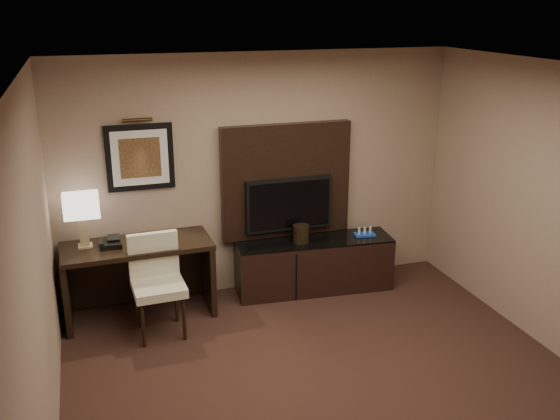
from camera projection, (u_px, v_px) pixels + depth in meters
name	position (u px, v px, depth m)	size (l,w,h in m)	color
floor	(344.00, 407.00, 5.17)	(4.50, 5.00, 0.01)	#321C16
ceiling	(357.00, 77.00, 4.31)	(4.50, 5.00, 0.01)	silver
wall_back	(259.00, 174.00, 7.00)	(4.50, 0.01, 2.70)	gray
wall_left	(35.00, 298.00, 4.09)	(0.01, 5.00, 2.70)	gray
desk	(139.00, 280.00, 6.57)	(1.53, 0.65, 0.82)	black
credenza	(314.00, 264.00, 7.20)	(1.79, 0.50, 0.62)	black
tv_wall_panel	(286.00, 180.00, 7.06)	(1.50, 0.12, 1.30)	black
tv	(289.00, 204.00, 7.05)	(1.00, 0.08, 0.60)	black
artwork	(140.00, 157.00, 6.51)	(0.70, 0.04, 0.70)	black
picture_light	(137.00, 120.00, 6.34)	(0.04, 0.04, 0.30)	#3C2D13
desk_chair	(159.00, 287.00, 6.15)	(0.50, 0.58, 1.04)	beige
table_lamp	(82.00, 218.00, 6.26)	(0.38, 0.22, 0.62)	tan
desk_phone	(111.00, 242.00, 6.35)	(0.22, 0.20, 0.11)	black
blue_folder	(146.00, 243.00, 6.43)	(0.24, 0.32, 0.02)	#1C22B7
book	(153.00, 233.00, 6.43)	(0.15, 0.02, 0.21)	#BEAE95
ice_bucket	(301.00, 234.00, 7.00)	(0.18, 0.18, 0.20)	black
minibar_tray	(365.00, 232.00, 7.23)	(0.24, 0.14, 0.09)	#1C47B6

